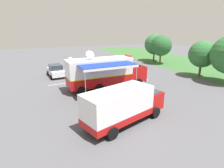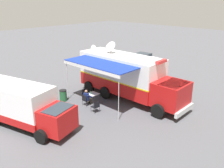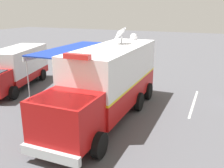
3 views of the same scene
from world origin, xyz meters
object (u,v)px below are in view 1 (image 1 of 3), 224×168
(water_bottle, at_px, (102,90))
(support_truck, at_px, (124,106))
(seated_responder, at_px, (105,93))
(trash_bin, at_px, (89,101))
(command_truck, at_px, (106,72))
(folding_chair_spare_by_truck, at_px, (120,93))
(folding_chair_beside_table, at_px, (95,94))
(car_behind_truck, at_px, (56,71))
(folding_table, at_px, (103,91))
(folding_chair_at_table, at_px, (106,95))

(water_bottle, xyz_separation_m, support_truck, (5.35, -0.43, 0.55))
(seated_responder, height_order, trash_bin, seated_responder)
(command_truck, xyz_separation_m, seated_responder, (3.09, -1.37, -1.29))
(trash_bin, bearing_deg, folding_chair_spare_by_truck, 96.93)
(trash_bin, bearing_deg, seated_responder, 113.31)
(trash_bin, distance_m, support_truck, 4.37)
(folding_chair_beside_table, relative_size, car_behind_truck, 0.20)
(folding_chair_beside_table, relative_size, folding_chair_spare_by_truck, 1.00)
(folding_table, bearing_deg, command_truck, 150.57)
(folding_chair_beside_table, height_order, trash_bin, trash_bin)
(water_bottle, height_order, folding_chair_spare_by_truck, water_bottle)
(water_bottle, relative_size, support_truck, 0.03)
(command_truck, height_order, car_behind_truck, command_truck)
(folding_table, distance_m, support_truck, 5.57)
(folding_table, relative_size, seated_responder, 0.65)
(folding_chair_spare_by_truck, relative_size, trash_bin, 0.96)
(folding_chair_at_table, bearing_deg, folding_table, -177.23)
(command_truck, distance_m, seated_responder, 3.62)
(water_bottle, xyz_separation_m, folding_chair_spare_by_truck, (0.90, 1.59, -0.32))
(trash_bin, bearing_deg, folding_table, 127.04)
(trash_bin, height_order, car_behind_truck, car_behind_truck)
(folding_table, distance_m, folding_chair_at_table, 0.82)
(command_truck, distance_m, support_truck, 8.23)
(command_truck, xyz_separation_m, trash_bin, (3.94, -3.33, -1.49))
(folding_table, xyz_separation_m, water_bottle, (0.14, -0.10, 0.16))
(command_truck, relative_size, seated_responder, 7.63)
(seated_responder, distance_m, support_truck, 4.97)
(trash_bin, bearing_deg, folding_chair_at_table, 108.48)
(support_truck, relative_size, car_behind_truck, 1.65)
(folding_chair_spare_by_truck, height_order, trash_bin, trash_bin)
(folding_table, xyz_separation_m, support_truck, (5.49, -0.54, 0.71))
(water_bottle, xyz_separation_m, folding_chair_at_table, (0.66, 0.14, -0.32))
(command_truck, relative_size, water_bottle, 42.57)
(folding_table, relative_size, folding_chair_spare_by_truck, 0.94)
(folding_chair_spare_by_truck, height_order, seated_responder, seated_responder)
(command_truck, bearing_deg, car_behind_truck, -150.07)
(command_truck, height_order, folding_chair_spare_by_truck, command_truck)
(folding_table, height_order, seated_responder, seated_responder)
(folding_chair_spare_by_truck, relative_size, seated_responder, 0.70)
(folding_chair_at_table, xyz_separation_m, folding_chair_beside_table, (-0.73, -0.89, 0.00))
(folding_chair_spare_by_truck, xyz_separation_m, seated_responder, (-0.43, -1.45, 0.14))
(command_truck, distance_m, folding_chair_spare_by_truck, 3.81)
(command_truck, bearing_deg, trash_bin, -40.23)
(folding_table, distance_m, trash_bin, 2.43)
(command_truck, distance_m, trash_bin, 5.37)
(folding_chair_spare_by_truck, xyz_separation_m, support_truck, (4.45, -2.03, 0.87))
(water_bottle, xyz_separation_m, folding_chair_beside_table, (-0.07, -0.75, -0.32))
(support_truck, distance_m, car_behind_truck, 16.07)
(folding_chair_at_table, distance_m, car_behind_truck, 11.60)
(command_truck, relative_size, car_behind_truck, 2.21)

